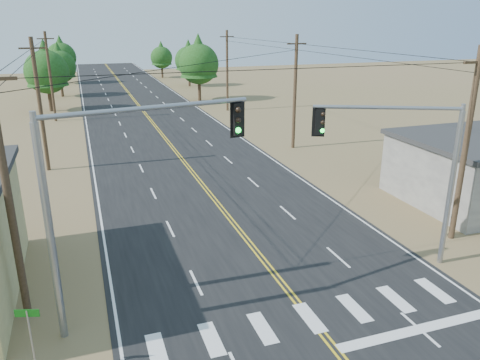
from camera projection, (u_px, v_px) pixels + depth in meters
name	position (u px, v px, depth m)	size (l,w,h in m)	color
road	(186.00, 164.00, 38.04)	(15.00, 200.00, 0.02)	black
utility_pole_left_near	(8.00, 193.00, 17.05)	(1.80, 0.30, 10.00)	#4C3826
utility_pole_left_mid	(40.00, 105.00, 34.95)	(1.80, 0.30, 10.00)	#4C3826
utility_pole_left_far	(50.00, 76.00, 52.85)	(1.80, 0.30, 10.00)	#4C3826
utility_pole_right_near	(466.00, 146.00, 23.51)	(1.80, 0.30, 10.00)	#4C3826
utility_pole_right_mid	(295.00, 92.00, 41.41)	(1.80, 0.30, 10.00)	#4C3826
utility_pole_right_far	(227.00, 70.00, 59.31)	(1.80, 0.30, 10.00)	#4C3826
signal_mast_left	(113.00, 180.00, 16.54)	(7.73, 1.66, 8.38)	gray
signal_mast_right	(412.00, 158.00, 21.07)	(6.04, 2.84, 7.67)	gray
street_sign	(30.00, 333.00, 14.74)	(0.74, 0.25, 2.59)	gray
tree_left_near	(46.00, 67.00, 58.66)	(5.42, 5.42, 9.03)	#3F2D1E
tree_left_mid	(59.00, 63.00, 70.49)	(4.90, 4.90, 8.16)	#3F2D1E
tree_left_far	(61.00, 54.00, 85.10)	(5.22, 5.22, 8.70)	#3F2D1E
tree_right_near	(199.00, 60.00, 66.47)	(5.70, 5.70, 9.49)	#3F2D1E
tree_right_mid	(189.00, 58.00, 81.85)	(4.86, 4.86, 8.10)	#3F2D1E
tree_right_far	(161.00, 55.00, 94.59)	(4.38, 4.38, 7.30)	#3F2D1E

